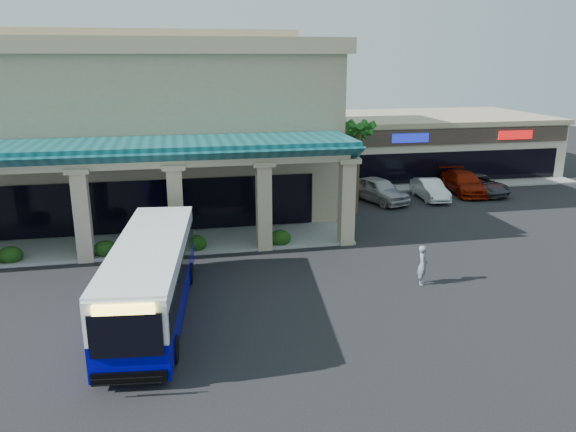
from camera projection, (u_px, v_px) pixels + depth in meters
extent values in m
plane|color=black|center=(250.00, 289.00, 24.64)|extent=(110.00, 110.00, 0.00)
imported|color=slate|center=(423.00, 265.00, 25.00)|extent=(0.68, 0.78, 1.81)
imported|color=#A0A0A4|center=(379.00, 190.00, 39.31)|extent=(3.57, 5.46, 1.73)
imported|color=silver|center=(430.00, 189.00, 40.07)|extent=(1.77, 4.43, 1.43)
imported|color=#771100|center=(464.00, 183.00, 41.85)|extent=(2.77, 5.72, 1.60)
imported|color=#333537|center=(479.00, 184.00, 41.73)|extent=(3.36, 5.40, 1.39)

